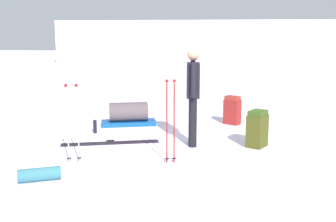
{
  "coord_description": "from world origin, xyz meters",
  "views": [
    {
      "loc": [
        1.01,
        -6.35,
        1.92
      ],
      "look_at": [
        0.0,
        0.0,
        0.7
      ],
      "focal_mm": 43.27,
      "sensor_mm": 36.0,
      "label": 1
    }
  ],
  "objects": [
    {
      "name": "backpack_large_dark",
      "position": [
        1.46,
        0.61,
        0.31
      ],
      "size": [
        0.4,
        0.44,
        0.64
      ],
      "color": "#464816",
      "rests_on": "ground_plane"
    },
    {
      "name": "thermos_bottle",
      "position": [
        -1.64,
        1.11,
        0.13
      ],
      "size": [
        0.07,
        0.07,
        0.26
      ],
      "primitive_type": "cylinder",
      "color": "black",
      "rests_on": "ground_plane"
    },
    {
      "name": "backpack_bright",
      "position": [
        1.03,
        2.36,
        0.3
      ],
      "size": [
        0.39,
        0.35,
        0.62
      ],
      "color": "maroon",
      "rests_on": "ground_plane"
    },
    {
      "name": "ground_plane",
      "position": [
        0.0,
        0.0,
        0.0
      ],
      "size": [
        80.0,
        80.0,
        0.0
      ],
      "primitive_type": "plane",
      "color": "white"
    },
    {
      "name": "sleeping_mat_rolled",
      "position": [
        -1.48,
        -1.56,
        0.09
      ],
      "size": [
        0.57,
        0.41,
        0.18
      ],
      "primitive_type": "cylinder",
      "rotation": [
        0.0,
        1.57,
        0.46
      ],
      "color": "teal",
      "rests_on": "ground_plane"
    },
    {
      "name": "ski_poles_planted_far",
      "position": [
        0.12,
        -0.51,
        0.71
      ],
      "size": [
        0.18,
        0.1,
        1.27
      ],
      "color": "maroon",
      "rests_on": "ground_plane"
    },
    {
      "name": "ski_poles_planted_near",
      "position": [
        -1.34,
        -0.71,
        0.67
      ],
      "size": [
        0.22,
        0.11,
        1.21
      ],
      "color": "#B1B5C8",
      "rests_on": "ground_plane"
    },
    {
      "name": "gear_sled",
      "position": [
        -1.16,
        1.92,
        0.22
      ],
      "size": [
        1.24,
        0.79,
        0.49
      ],
      "color": "#114B94",
      "rests_on": "ground_plane"
    },
    {
      "name": "ski_pair_near",
      "position": [
        -1.11,
        0.39,
        0.01
      ],
      "size": [
        1.69,
        0.7,
        0.05
      ],
      "color": "black",
      "rests_on": "ground_plane"
    },
    {
      "name": "skier_standing",
      "position": [
        0.35,
        0.53,
        0.95
      ],
      "size": [
        0.26,
        0.57,
        1.7
      ],
      "color": "black",
      "rests_on": "ground_plane"
    },
    {
      "name": "distant_snow_ridge",
      "position": [
        -0.94,
        21.85,
        1.4
      ],
      "size": [
        19.46,
        5.61,
        2.8
      ],
      "primitive_type": "cube",
      "rotation": [
        0.0,
        0.0,
        0.03
      ],
      "color": "white",
      "rests_on": "ground_plane"
    }
  ]
}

